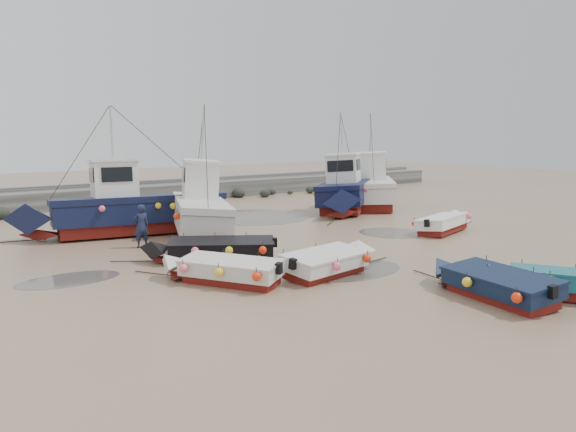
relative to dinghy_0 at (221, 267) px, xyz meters
name	(u,v)px	position (x,y,z in m)	size (l,w,h in m)	color
ground	(352,256)	(6.24, 0.33, -0.55)	(120.00, 120.00, 0.00)	#987E60
seawall	(135,194)	(6.29, 22.32, 0.07)	(60.00, 4.92, 1.50)	slate
puddle_a	(350,270)	(4.57, -1.29, -0.55)	(4.31, 4.31, 0.01)	#504941
puddle_b	(391,233)	(11.57, 3.05, -0.55)	(3.09, 3.09, 0.01)	#504941
puddle_c	(69,280)	(-3.88, 3.50, -0.55)	(3.46, 3.46, 0.01)	#504941
puddle_d	(255,217)	(9.22, 11.63, -0.55)	(6.49, 6.49, 0.01)	#504941
dinghy_0	(221,267)	(0.00, 0.00, 0.00)	(3.27, 5.19, 1.43)	maroon
dinghy_1	(492,279)	(5.61, -6.33, 0.00)	(2.48, 5.69, 1.43)	maroon
dinghy_2	(549,278)	(7.03, -7.35, 0.01)	(3.10, 4.79, 1.43)	maroon
dinghy_3	(446,221)	(14.01, 1.60, -0.01)	(5.94, 2.57, 1.43)	maroon
dinghy_4	(212,247)	(1.37, 2.98, -0.01)	(5.65, 4.14, 1.43)	maroon
dinghy_5	(331,258)	(3.65, -1.29, 0.00)	(5.45, 2.09, 1.43)	maroon
cabin_boat_0	(126,208)	(0.99, 10.65, 0.75)	(11.39, 4.80, 6.22)	maroon
cabin_boat_1	(197,209)	(3.40, 7.87, 0.80)	(5.12, 9.32, 6.22)	maroon
cabin_boat_2	(347,190)	(15.36, 10.29, 0.76)	(9.35, 7.62, 6.22)	maroon
cabin_boat_3	(372,186)	(18.21, 10.83, 0.81)	(7.43, 7.85, 6.22)	maroon
person	(142,247)	(0.27, 7.14, -0.55)	(0.69, 0.45, 1.88)	#19203A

